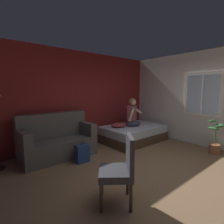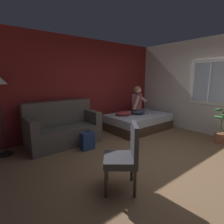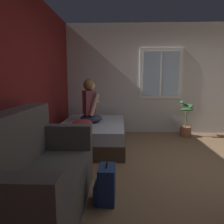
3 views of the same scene
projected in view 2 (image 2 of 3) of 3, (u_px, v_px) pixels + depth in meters
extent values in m
plane|color=brown|center=(167.00, 164.00, 3.31)|extent=(40.00, 40.00, 0.00)
cube|color=maroon|center=(89.00, 86.00, 5.22)|extent=(9.85, 0.16, 2.70)
cube|color=white|center=(210.00, 82.00, 4.81)|extent=(0.02, 1.04, 1.24)
cube|color=#9EB2C6|center=(209.00, 82.00, 4.80)|extent=(0.01, 0.88, 1.08)
cube|color=white|center=(209.00, 82.00, 4.80)|extent=(0.01, 0.04, 1.08)
cube|color=#4C3828|center=(138.00, 125.00, 5.56)|extent=(1.95, 1.30, 0.26)
cube|color=silver|center=(138.00, 118.00, 5.51)|extent=(1.89, 1.26, 0.22)
cube|color=#514C47|center=(64.00, 136.00, 4.26)|extent=(1.71, 0.81, 0.44)
cube|color=#514C47|center=(58.00, 113.00, 4.39)|extent=(1.70, 0.25, 0.60)
cube|color=#514C47|center=(30.00, 126.00, 3.72)|extent=(0.19, 0.80, 0.32)
cube|color=#514C47|center=(91.00, 116.00, 4.65)|extent=(0.19, 0.80, 0.32)
cylinder|color=#382D23|center=(107.00, 169.00, 2.74)|extent=(0.04, 0.04, 0.40)
cylinder|color=#382D23|center=(106.00, 184.00, 2.35)|extent=(0.04, 0.04, 0.40)
cylinder|color=#382D23|center=(132.00, 169.00, 2.73)|extent=(0.04, 0.04, 0.40)
cylinder|color=#382D23|center=(135.00, 184.00, 2.35)|extent=(0.04, 0.04, 0.40)
cube|color=#333338|center=(120.00, 160.00, 2.49)|extent=(0.65, 0.65, 0.10)
cube|color=#333338|center=(134.00, 141.00, 2.44)|extent=(0.33, 0.40, 0.48)
ellipsoid|color=#383D51|center=(138.00, 111.00, 5.52)|extent=(0.65, 0.61, 0.16)
cube|color=#8C4C56|center=(137.00, 101.00, 5.48)|extent=(0.38, 0.31, 0.48)
cylinder|color=#DBB293|center=(136.00, 103.00, 5.29)|extent=(0.16, 0.23, 0.44)
cylinder|color=#DBB293|center=(141.00, 98.00, 5.57)|extent=(0.22, 0.37, 0.29)
sphere|color=#DBB293|center=(138.00, 90.00, 5.40)|extent=(0.21, 0.21, 0.21)
ellipsoid|color=olive|center=(137.00, 90.00, 5.41)|extent=(0.30, 0.29, 0.23)
cube|color=navy|center=(87.00, 141.00, 3.95)|extent=(0.30, 0.19, 0.40)
cube|color=navy|center=(85.00, 143.00, 4.06)|extent=(0.24, 0.06, 0.18)
torus|color=black|center=(87.00, 132.00, 3.91)|extent=(0.09, 0.02, 0.09)
ellipsoid|color=#993338|center=(124.00, 113.00, 5.28)|extent=(0.55, 0.46, 0.14)
cube|color=#B7B7BC|center=(148.00, 114.00, 5.56)|extent=(0.15, 0.15, 0.01)
cylinder|color=black|center=(6.00, 154.00, 3.69)|extent=(0.28, 0.28, 0.03)
cylinder|color=black|center=(2.00, 120.00, 3.55)|extent=(0.04, 0.04, 1.45)
cylinder|color=#995B3D|center=(220.00, 138.00, 4.40)|extent=(0.26, 0.26, 0.24)
cylinder|color=#426033|center=(221.00, 126.00, 4.34)|extent=(0.03, 0.03, 0.36)
ellipsoid|color=#2D6B33|center=(220.00, 117.00, 4.25)|extent=(0.15, 0.29, 0.06)
ellipsoid|color=#2D6B33|center=(219.00, 110.00, 4.36)|extent=(0.29, 0.15, 0.06)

